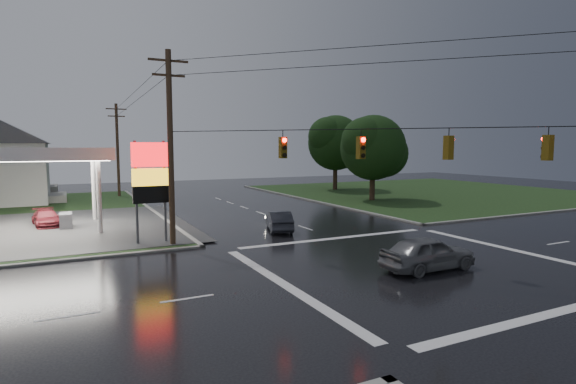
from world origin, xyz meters
name	(u,v)px	position (x,y,z in m)	size (l,w,h in m)	color
ground	(415,265)	(0.00, 0.00, 0.00)	(120.00, 120.00, 0.00)	black
grass_ne	(430,192)	(26.00, 26.00, 0.04)	(36.00, 36.00, 0.08)	black
pylon_sign	(150,175)	(-10.50, 10.50, 4.01)	(2.00, 0.35, 6.00)	#59595E
utility_pole_nw	(170,145)	(-9.50, 9.50, 5.72)	(2.20, 0.32, 11.00)	#382619
utility_pole_n	(118,149)	(-9.50, 38.00, 5.47)	(2.20, 0.32, 10.50)	#382619
traffic_signals	(419,129)	(0.02, -0.02, 6.48)	(26.87, 26.87, 1.47)	black
house_far	(0,157)	(-21.95, 48.00, 4.41)	(11.05, 8.48, 8.60)	silver
tree_ne_near	(374,148)	(14.14, 21.99, 5.56)	(7.99, 6.80, 8.98)	black
tree_ne_far	(336,143)	(17.15, 33.99, 6.18)	(8.46, 7.20, 9.80)	black
car_north	(279,221)	(-2.09, 10.88, 0.67)	(1.43, 4.09, 1.35)	#202229
car_crossing	(428,253)	(-0.14, -0.98, 0.79)	(1.87, 4.64, 1.58)	slate
car_pump	(47,218)	(-16.24, 19.69, 0.58)	(1.63, 4.02, 1.17)	#561319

